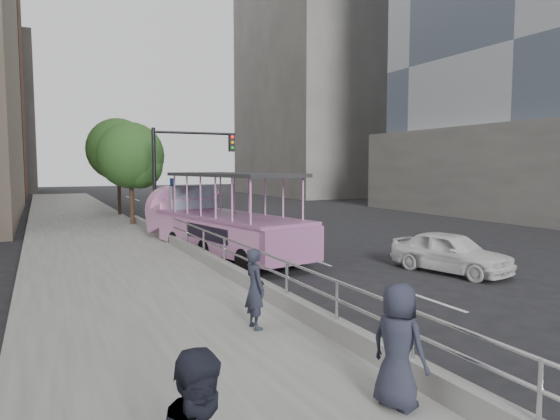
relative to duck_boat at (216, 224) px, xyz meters
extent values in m
plane|color=black|center=(1.77, -6.76, -1.17)|extent=(160.00, 160.00, 0.00)
cube|color=#A0A09A|center=(-3.98, 3.24, -1.02)|extent=(5.50, 80.00, 0.30)
cube|color=#989793|center=(-1.35, -4.76, -0.69)|extent=(0.24, 30.00, 0.36)
cylinder|color=silver|center=(-1.35, -14.76, -0.16)|extent=(0.07, 0.07, 0.70)
cylinder|color=silver|center=(-1.35, -12.76, -0.16)|extent=(0.07, 0.07, 0.70)
cylinder|color=silver|center=(-1.35, -10.76, -0.16)|extent=(0.07, 0.07, 0.70)
cylinder|color=silver|center=(-1.35, -8.76, -0.16)|extent=(0.07, 0.07, 0.70)
cylinder|color=silver|center=(-1.35, -6.76, -0.16)|extent=(0.07, 0.07, 0.70)
cylinder|color=silver|center=(-1.35, -4.76, -0.16)|extent=(0.07, 0.07, 0.70)
cylinder|color=silver|center=(-1.35, -2.76, -0.16)|extent=(0.07, 0.07, 0.70)
cylinder|color=silver|center=(-1.35, -0.76, -0.16)|extent=(0.07, 0.07, 0.70)
cylinder|color=silver|center=(-1.35, 1.24, -0.16)|extent=(0.07, 0.07, 0.70)
cylinder|color=silver|center=(-1.35, 3.24, -0.16)|extent=(0.07, 0.07, 0.70)
cylinder|color=silver|center=(-1.35, 5.24, -0.16)|extent=(0.07, 0.07, 0.70)
cylinder|color=silver|center=(-1.35, -4.76, -0.16)|extent=(0.06, 22.00, 0.06)
cylinder|color=silver|center=(-1.35, -4.76, 0.17)|extent=(0.06, 22.00, 0.06)
cylinder|color=black|center=(-0.31, -3.75, -0.76)|extent=(0.46, 0.86, 0.82)
cylinder|color=black|center=(1.65, -3.38, -0.76)|extent=(0.46, 0.86, 0.82)
cylinder|color=black|center=(-0.78, -1.25, -0.76)|extent=(0.46, 0.86, 0.82)
cylinder|color=black|center=(1.18, -0.88, -0.76)|extent=(0.46, 0.86, 0.82)
cylinder|color=black|center=(-1.25, 1.25, -0.76)|extent=(0.46, 0.86, 0.82)
cylinder|color=black|center=(0.71, 1.62, -0.76)|extent=(0.46, 0.86, 0.82)
cube|color=#D587BE|center=(0.17, -0.89, -0.24)|extent=(3.61, 7.74, 1.14)
cube|color=#D587BE|center=(-0.64, 3.40, -0.01)|extent=(2.54, 2.31, 1.42)
cylinder|color=#D587BE|center=(-0.78, 4.16, 0.26)|extent=(2.22, 1.02, 2.14)
cube|color=#905482|center=(0.88, -4.68, -0.24)|extent=(2.29, 0.73, 1.14)
cube|color=#905482|center=(0.17, -0.89, 0.39)|extent=(3.77, 8.03, 0.11)
cube|color=#27272A|center=(0.23, -1.24, 1.91)|extent=(3.47, 6.34, 0.13)
cube|color=#9EA9BB|center=(-0.34, 1.84, 0.94)|extent=(2.09, 0.57, 0.95)
cube|color=#D587BE|center=(-0.42, 2.24, 0.67)|extent=(2.13, 1.26, 0.45)
imported|color=silver|center=(5.65, -6.39, -0.51)|extent=(2.42, 4.12, 1.32)
imported|color=#262938|center=(-2.44, -9.58, -0.10)|extent=(0.39, 0.57, 1.54)
imported|color=#262938|center=(-2.02, -13.25, -0.06)|extent=(0.73, 0.91, 1.61)
cylinder|color=black|center=(-0.88, 3.24, 0.14)|extent=(0.08, 0.08, 2.61)
cube|color=navy|center=(-0.88, 3.24, 1.23)|extent=(0.08, 0.65, 0.94)
cube|color=silver|center=(-0.85, 3.24, 1.23)|extent=(0.05, 0.42, 0.57)
cylinder|color=black|center=(-1.13, 5.74, 1.43)|extent=(0.18, 0.18, 5.20)
cylinder|color=black|center=(0.87, 5.74, 3.83)|extent=(4.20, 0.12, 0.12)
cube|color=black|center=(2.77, 5.74, 3.38)|extent=(0.28, 0.22, 0.85)
sphere|color=red|center=(2.77, 5.61, 3.68)|extent=(0.16, 0.16, 0.16)
cylinder|color=#372519|center=(-1.63, 9.24, 0.37)|extent=(0.22, 0.22, 3.08)
sphere|color=#2D5823|center=(-1.63, 9.24, 2.79)|extent=(3.52, 3.52, 3.52)
sphere|color=#2D5823|center=(-1.23, 8.94, 2.24)|extent=(2.42, 2.42, 2.42)
cylinder|color=#372519|center=(-1.43, 15.24, 0.57)|extent=(0.22, 0.22, 3.47)
sphere|color=#2D5823|center=(-1.43, 15.24, 3.30)|extent=(3.97, 3.97, 3.97)
sphere|color=#2D5823|center=(-1.03, 14.94, 2.68)|extent=(2.73, 2.73, 2.73)
cube|color=gray|center=(27.77, 35.24, 14.83)|extent=(20.00, 20.00, 32.00)
camera|label=1|loc=(-6.05, -18.14, 2.21)|focal=32.00mm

